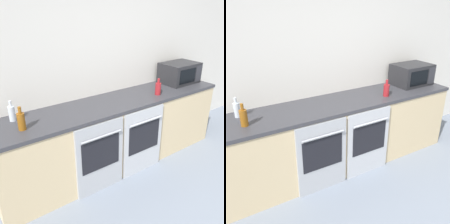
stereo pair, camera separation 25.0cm
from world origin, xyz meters
The scene contains 8 objects.
wall_back centered at (0.00, 2.16, 1.30)m, with size 10.00×0.06×2.60m.
counter_back centered at (0.00, 1.82, 0.45)m, with size 3.10×0.65×0.91m.
oven_left centered at (-0.47, 1.49, 0.44)m, with size 0.60×0.06×0.86m.
oven_right centered at (0.16, 1.49, 0.44)m, with size 0.60×0.06×0.86m.
microwave centered at (1.19, 1.88, 1.05)m, with size 0.54×0.39×0.30m.
bottle_amber centered at (-1.18, 1.73, 1.00)m, with size 0.07×0.07×0.23m.
bottle_clear centered at (-1.20, 1.98, 0.99)m, with size 0.06×0.06×0.22m.
bottle_red centered at (0.55, 1.68, 0.99)m, with size 0.07×0.07×0.21m.
Camera 1 is at (-1.71, -0.46, 2.01)m, focal length 40.00 mm.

